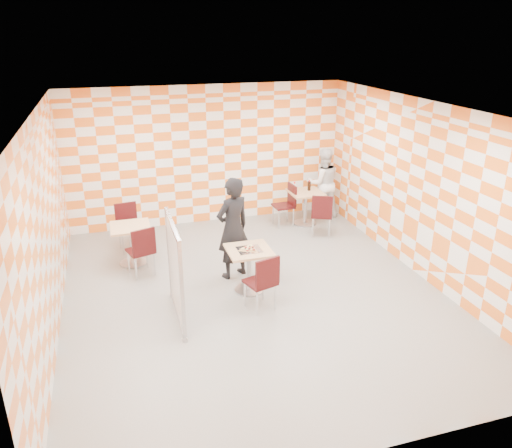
{
  "coord_description": "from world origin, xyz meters",
  "views": [
    {
      "loc": [
        -2.05,
        -6.92,
        4.1
      ],
      "look_at": [
        0.1,
        0.2,
        1.15
      ],
      "focal_mm": 35.0,
      "sensor_mm": 36.0,
      "label": 1
    }
  ],
  "objects_px": {
    "chair_empty_near": "(142,248)",
    "soda_bottle": "(309,186)",
    "man_white": "(323,183)",
    "man_dark": "(233,228)",
    "chair_second_side": "(287,202)",
    "chair_empty_far": "(128,223)",
    "chair_main_front": "(264,279)",
    "sport_bottle": "(295,187)",
    "main_table": "(249,263)",
    "second_table": "(305,202)",
    "chair_second_front": "(322,212)",
    "partition": "(175,271)",
    "empty_table": "(131,238)"
  },
  "relations": [
    {
      "from": "chair_empty_near",
      "to": "soda_bottle",
      "type": "bearing_deg",
      "value": 23.04
    },
    {
      "from": "man_white",
      "to": "man_dark",
      "type": "bearing_deg",
      "value": 46.66
    },
    {
      "from": "chair_second_side",
      "to": "chair_empty_far",
      "type": "relative_size",
      "value": 1.0
    },
    {
      "from": "chair_main_front",
      "to": "chair_second_side",
      "type": "bearing_deg",
      "value": 64.21
    },
    {
      "from": "man_white",
      "to": "sport_bottle",
      "type": "xyz_separation_m",
      "value": [
        -0.77,
        -0.21,
        0.04
      ]
    },
    {
      "from": "main_table",
      "to": "second_table",
      "type": "distance_m",
      "value": 3.25
    },
    {
      "from": "chair_second_front",
      "to": "chair_second_side",
      "type": "relative_size",
      "value": 1.0
    },
    {
      "from": "chair_main_front",
      "to": "partition",
      "type": "xyz_separation_m",
      "value": [
        -1.3,
        0.18,
        0.25
      ]
    },
    {
      "from": "main_table",
      "to": "chair_second_front",
      "type": "xyz_separation_m",
      "value": [
        2.07,
        1.77,
        0.04
      ]
    },
    {
      "from": "chair_second_side",
      "to": "sport_bottle",
      "type": "relative_size",
      "value": 4.62
    },
    {
      "from": "empty_table",
      "to": "man_white",
      "type": "relative_size",
      "value": 0.47
    },
    {
      "from": "empty_table",
      "to": "chair_second_front",
      "type": "distance_m",
      "value": 3.85
    },
    {
      "from": "partition",
      "to": "soda_bottle",
      "type": "bearing_deg",
      "value": 42.62
    },
    {
      "from": "sport_bottle",
      "to": "chair_second_side",
      "type": "bearing_deg",
      "value": -153.54
    },
    {
      "from": "man_white",
      "to": "soda_bottle",
      "type": "height_order",
      "value": "man_white"
    },
    {
      "from": "chair_second_front",
      "to": "soda_bottle",
      "type": "distance_m",
      "value": 0.9
    },
    {
      "from": "chair_main_front",
      "to": "chair_second_front",
      "type": "relative_size",
      "value": 1.0
    },
    {
      "from": "empty_table",
      "to": "partition",
      "type": "relative_size",
      "value": 0.48
    },
    {
      "from": "chair_main_front",
      "to": "partition",
      "type": "bearing_deg",
      "value": 172.16
    },
    {
      "from": "chair_main_front",
      "to": "man_dark",
      "type": "height_order",
      "value": "man_dark"
    },
    {
      "from": "sport_bottle",
      "to": "empty_table",
      "type": "bearing_deg",
      "value": -162.97
    },
    {
      "from": "chair_second_front",
      "to": "chair_empty_near",
      "type": "bearing_deg",
      "value": -168.54
    },
    {
      "from": "sport_bottle",
      "to": "soda_bottle",
      "type": "relative_size",
      "value": 0.87
    },
    {
      "from": "main_table",
      "to": "man_dark",
      "type": "height_order",
      "value": "man_dark"
    },
    {
      "from": "man_white",
      "to": "soda_bottle",
      "type": "relative_size",
      "value": 6.91
    },
    {
      "from": "main_table",
      "to": "man_dark",
      "type": "relative_size",
      "value": 0.42
    },
    {
      "from": "empty_table",
      "to": "partition",
      "type": "xyz_separation_m",
      "value": [
        0.51,
        -2.1,
        0.28
      ]
    },
    {
      "from": "chair_main_front",
      "to": "man_dark",
      "type": "bearing_deg",
      "value": 96.71
    },
    {
      "from": "main_table",
      "to": "empty_table",
      "type": "height_order",
      "value": "same"
    },
    {
      "from": "main_table",
      "to": "soda_bottle",
      "type": "height_order",
      "value": "soda_bottle"
    },
    {
      "from": "chair_empty_near",
      "to": "man_dark",
      "type": "relative_size",
      "value": 0.51
    },
    {
      "from": "main_table",
      "to": "second_table",
      "type": "bearing_deg",
      "value": 51.55
    },
    {
      "from": "chair_empty_near",
      "to": "second_table",
      "type": "bearing_deg",
      "value": 22.66
    },
    {
      "from": "main_table",
      "to": "chair_empty_far",
      "type": "distance_m",
      "value": 2.92
    },
    {
      "from": "main_table",
      "to": "partition",
      "type": "relative_size",
      "value": 0.48
    },
    {
      "from": "chair_empty_near",
      "to": "partition",
      "type": "xyz_separation_m",
      "value": [
        0.37,
        -1.52,
        0.25
      ]
    },
    {
      "from": "chair_empty_far",
      "to": "chair_second_front",
      "type": "bearing_deg",
      "value": -7.83
    },
    {
      "from": "main_table",
      "to": "chair_main_front",
      "type": "height_order",
      "value": "chair_main_front"
    },
    {
      "from": "main_table",
      "to": "chair_second_front",
      "type": "distance_m",
      "value": 2.73
    },
    {
      "from": "chair_empty_far",
      "to": "sport_bottle",
      "type": "xyz_separation_m",
      "value": [
        3.61,
        0.39,
        0.29
      ]
    },
    {
      "from": "chair_second_side",
      "to": "chair_empty_far",
      "type": "xyz_separation_m",
      "value": [
        -3.42,
        -0.3,
        0.0
      ]
    },
    {
      "from": "empty_table",
      "to": "chair_main_front",
      "type": "bearing_deg",
      "value": -51.48
    },
    {
      "from": "empty_table",
      "to": "chair_empty_near",
      "type": "xyz_separation_m",
      "value": [
        0.15,
        -0.58,
        0.04
      ]
    },
    {
      "from": "chair_main_front",
      "to": "man_white",
      "type": "height_order",
      "value": "man_white"
    },
    {
      "from": "chair_second_front",
      "to": "man_white",
      "type": "relative_size",
      "value": 0.58
    },
    {
      "from": "chair_second_front",
      "to": "soda_bottle",
      "type": "bearing_deg",
      "value": 86.14
    },
    {
      "from": "chair_second_side",
      "to": "chair_empty_near",
      "type": "height_order",
      "value": "same"
    },
    {
      "from": "chair_second_front",
      "to": "soda_bottle",
      "type": "relative_size",
      "value": 4.02
    },
    {
      "from": "chair_empty_near",
      "to": "empty_table",
      "type": "bearing_deg",
      "value": 104.35
    },
    {
      "from": "partition",
      "to": "soda_bottle",
      "type": "distance_m",
      "value": 4.61
    }
  ]
}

